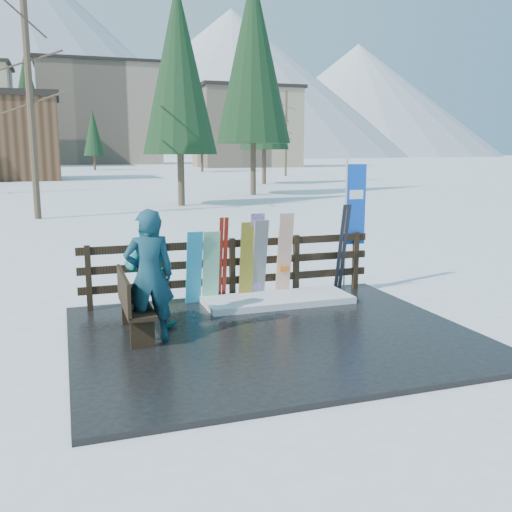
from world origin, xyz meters
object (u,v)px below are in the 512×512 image
object	(u,v)px
snowboard_1	(211,267)
person_back	(149,272)
person_front	(149,276)
snowboard_4	(260,260)
snowboard_2	(247,261)
snowboard_0	(194,268)
rental_flag	(353,209)
snowboard_5	(284,255)
bench	(132,303)
snowboard_3	(256,257)

from	to	relation	value
snowboard_1	person_back	size ratio (longest dim) A/B	0.77
person_front	snowboard_4	bearing A→B (deg)	-141.71
snowboard_2	person_back	size ratio (longest dim) A/B	0.85
snowboard_0	person_back	xyz separation A→B (m)	(-0.94, -1.01, 0.20)
snowboard_0	snowboard_1	bearing A→B (deg)	0.00
rental_flag	person_back	size ratio (longest dim) A/B	1.48
person_back	snowboard_5	bearing A→B (deg)	-128.49
snowboard_0	rental_flag	size ratio (longest dim) A/B	0.54
snowboard_4	person_back	distance (m)	2.41
bench	rental_flag	bearing A→B (deg)	20.47
snowboard_1	rental_flag	xyz separation A→B (m)	(3.01, 0.27, 0.93)
bench	snowboard_1	distance (m)	2.16
snowboard_2	person_front	xyz separation A→B (m)	(-2.05, -1.77, 0.23)
snowboard_5	person_front	xyz separation A→B (m)	(-2.79, -1.77, 0.16)
snowboard_2	snowboard_5	world-z (taller)	snowboard_5
snowboard_4	snowboard_5	xyz separation A→B (m)	(0.50, 0.00, 0.05)
snowboard_1	person_back	xyz separation A→B (m)	(-1.25, -1.01, 0.21)
snowboard_4	snowboard_5	distance (m)	0.50
bench	rental_flag	world-z (taller)	rental_flag
bench	snowboard_2	distance (m)	2.71
snowboard_1	rental_flag	world-z (taller)	rental_flag
snowboard_4	snowboard_5	size ratio (longest dim) A/B	0.94
rental_flag	person_front	size ratio (longest dim) A/B	1.33
snowboard_0	snowboard_4	distance (m)	1.25
snowboard_2	snowboard_3	size ratio (longest dim) A/B	0.90
person_front	person_back	size ratio (longest dim) A/B	1.11
snowboard_5	person_back	distance (m)	2.87
snowboard_3	rental_flag	xyz separation A→B (m)	(2.15, 0.27, 0.79)
bench	rental_flag	size ratio (longest dim) A/B	0.58
snowboard_0	snowboard_5	xyz separation A→B (m)	(1.74, 0.00, 0.13)
snowboard_5	rental_flag	size ratio (longest dim) A/B	0.63
snowboard_5	person_back	size ratio (longest dim) A/B	0.93
snowboard_2	person_back	distance (m)	2.19
snowboard_2	rental_flag	xyz separation A→B (m)	(2.33, 0.27, 0.86)
snowboard_0	rental_flag	world-z (taller)	rental_flag
snowboard_1	snowboard_4	world-z (taller)	snowboard_4
snowboard_4	person_back	world-z (taller)	person_back
snowboard_1	person_back	world-z (taller)	person_back
bench	person_back	size ratio (longest dim) A/B	0.85
snowboard_1	snowboard_0	bearing A→B (deg)	180.00
snowboard_3	person_front	size ratio (longest dim) A/B	0.85
snowboard_0	snowboard_2	world-z (taller)	snowboard_2
snowboard_5	person_front	size ratio (longest dim) A/B	0.84
snowboard_0	snowboard_4	bearing A→B (deg)	0.00
snowboard_2	person_back	world-z (taller)	person_back
snowboard_0	person_back	bearing A→B (deg)	-132.81
snowboard_2	snowboard_4	world-z (taller)	snowboard_4
bench	snowboard_0	world-z (taller)	snowboard_0
bench	person_back	distance (m)	0.66
bench	snowboard_4	bearing A→B (deg)	29.83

